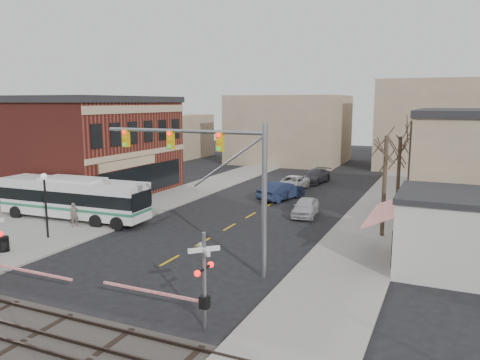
% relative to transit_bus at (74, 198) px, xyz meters
% --- Properties ---
extents(ground, '(160.00, 160.00, 0.00)m').
position_rel_transit_bus_xyz_m(ground, '(11.81, -6.95, -1.79)').
color(ground, black).
rests_on(ground, ground).
extents(sidewalk_west, '(5.00, 60.00, 0.12)m').
position_rel_transit_bus_xyz_m(sidewalk_west, '(2.31, 13.05, -1.73)').
color(sidewalk_west, gray).
rests_on(sidewalk_west, ground).
extents(sidewalk_east, '(5.00, 60.00, 0.12)m').
position_rel_transit_bus_xyz_m(sidewalk_east, '(21.31, 13.05, -1.73)').
color(sidewalk_east, gray).
rests_on(sidewalk_east, ground).
extents(ballast_strip, '(160.00, 5.00, 0.06)m').
position_rel_transit_bus_xyz_m(ballast_strip, '(11.81, -14.95, -1.76)').
color(ballast_strip, '#332D28').
rests_on(ballast_strip, ground).
extents(rail_tracks, '(160.00, 3.91, 0.14)m').
position_rel_transit_bus_xyz_m(rail_tracks, '(11.81, -14.95, -1.67)').
color(rail_tracks, '#2D231E').
rests_on(rail_tracks, ground).
extents(brick_building, '(30.40, 15.40, 9.60)m').
position_rel_transit_bus_xyz_m(brick_building, '(-15.17, 9.05, 3.02)').
color(brick_building, maroon).
rests_on(brick_building, ground).
extents(awning_shop, '(9.74, 6.20, 4.30)m').
position_rel_transit_bus_xyz_m(awning_shop, '(27.78, 0.05, 0.38)').
color(awning_shop, beige).
rests_on(awning_shop, ground).
extents(tree_east_a, '(0.28, 0.28, 6.75)m').
position_rel_transit_bus_xyz_m(tree_east_a, '(22.31, 5.05, 1.71)').
color(tree_east_a, '#382B21').
rests_on(tree_east_a, sidewalk_east).
extents(tree_east_b, '(0.28, 0.28, 6.30)m').
position_rel_transit_bus_xyz_m(tree_east_b, '(22.61, 11.05, 1.48)').
color(tree_east_b, '#382B21').
rests_on(tree_east_b, sidewalk_east).
extents(tree_east_c, '(0.28, 0.28, 7.20)m').
position_rel_transit_bus_xyz_m(tree_east_c, '(22.81, 19.05, 1.93)').
color(tree_east_c, '#382B21').
rests_on(tree_east_c, sidewalk_east).
extents(transit_bus, '(12.39, 3.30, 3.16)m').
position_rel_transit_bus_xyz_m(transit_bus, '(0.00, 0.00, 0.00)').
color(transit_bus, silver).
rests_on(transit_bus, ground).
extents(traffic_signal_mast, '(9.73, 0.30, 8.00)m').
position_rel_transit_bus_xyz_m(traffic_signal_mast, '(15.01, -5.13, 3.94)').
color(traffic_signal_mast, gray).
rests_on(traffic_signal_mast, ground).
extents(rr_crossing_east, '(5.60, 1.36, 4.00)m').
position_rel_transit_bus_xyz_m(rr_crossing_east, '(17.13, -11.26, 0.18)').
color(rr_crossing_east, gray).
rests_on(rr_crossing_east, ground).
extents(street_lamp, '(0.44, 0.44, 4.34)m').
position_rel_transit_bus_xyz_m(street_lamp, '(2.08, -4.64, 1.43)').
color(street_lamp, black).
rests_on(street_lamp, sidewalk_west).
extents(trash_bin, '(0.60, 0.60, 0.92)m').
position_rel_transit_bus_xyz_m(trash_bin, '(1.95, -7.90, -1.21)').
color(trash_bin, black).
rests_on(trash_bin, sidewalk_west).
extents(car_a, '(2.10, 4.44, 1.47)m').
position_rel_transit_bus_xyz_m(car_a, '(15.89, 8.69, -1.05)').
color(car_a, '#AEADB2').
rests_on(car_a, ground).
extents(car_b, '(3.28, 5.54, 1.72)m').
position_rel_transit_bus_xyz_m(car_b, '(12.02, 13.89, -0.92)').
color(car_b, '#17203B').
rests_on(car_b, ground).
extents(car_c, '(2.67, 5.29, 1.43)m').
position_rel_transit_bus_xyz_m(car_c, '(11.38, 19.09, -1.07)').
color(car_c, silver).
rests_on(car_c, ground).
extents(car_d, '(2.85, 5.51, 1.53)m').
position_rel_transit_bus_xyz_m(car_d, '(12.43, 24.29, -1.02)').
color(car_d, '#46454B').
rests_on(car_d, ground).
extents(pedestrian_near, '(0.63, 0.75, 1.75)m').
position_rel_transit_bus_xyz_m(pedestrian_near, '(1.69, -1.76, -0.79)').
color(pedestrian_near, '#5B4F49').
rests_on(pedestrian_near, sidewalk_west).
extents(pedestrian_far, '(1.12, 1.12, 1.83)m').
position_rel_transit_bus_xyz_m(pedestrian_far, '(2.26, 1.63, -0.75)').
color(pedestrian_far, '#323D59').
rests_on(pedestrian_far, sidewalk_west).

